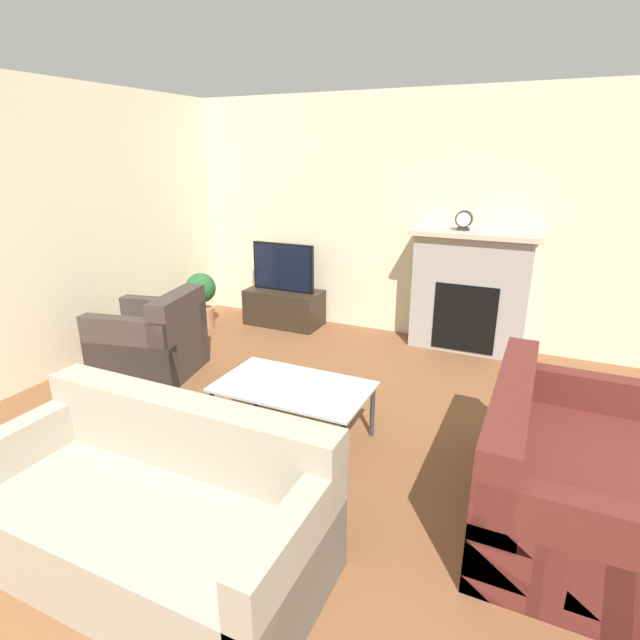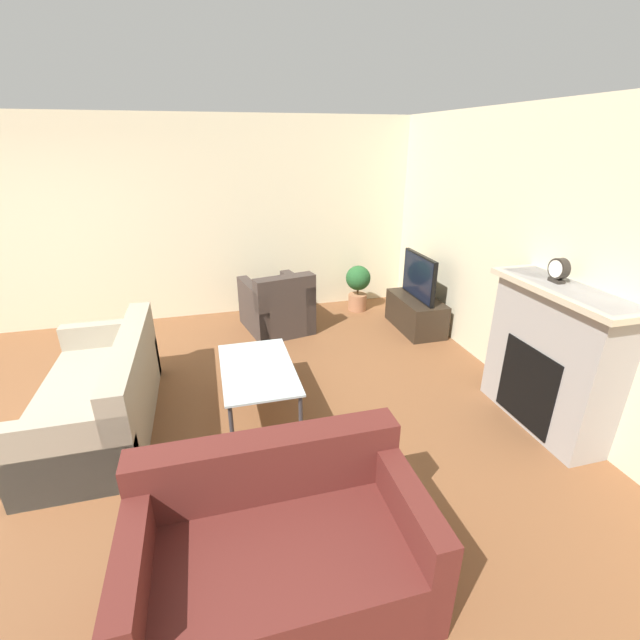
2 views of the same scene
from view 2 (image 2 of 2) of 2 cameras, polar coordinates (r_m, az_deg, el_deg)
wall_back at (r=4.74m, az=24.65°, el=8.32°), size 8.09×0.06×2.70m
wall_left at (r=6.23m, az=-10.73°, el=13.03°), size 0.06×7.96×2.70m
fireplace at (r=4.17m, az=28.44°, el=-4.21°), size 1.30×0.43×1.29m
tv_stand at (r=5.90m, az=12.64°, el=0.89°), size 0.93×0.48×0.44m
tv at (r=5.73m, az=13.05°, el=5.64°), size 0.81×0.06×0.59m
couch_sectional at (r=4.27m, az=-27.03°, el=-9.19°), size 1.83×0.88×0.82m
couch_loveseat at (r=2.69m, az=-5.42°, el=-28.19°), size 0.91×1.56×0.82m
armchair_by_window at (r=5.74m, az=-5.74°, el=1.56°), size 1.03×0.94×0.82m
coffee_table at (r=4.02m, az=-8.32°, el=-6.78°), size 1.12×0.66×0.44m
potted_plant at (r=6.38m, az=5.08°, el=4.72°), size 0.36×0.36×0.68m
mantel_clock at (r=4.01m, az=29.22°, el=5.86°), size 0.17×0.07×0.20m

